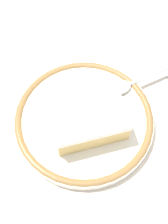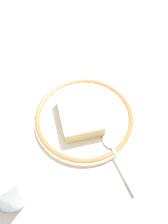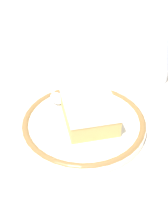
{
  "view_description": "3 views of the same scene",
  "coord_description": "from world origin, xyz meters",
  "px_view_note": "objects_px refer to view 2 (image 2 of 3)",
  "views": [
    {
      "loc": [
        0.16,
        -0.08,
        0.44
      ],
      "look_at": [
        -0.04,
        0.01,
        0.04
      ],
      "focal_mm": 52.42,
      "sensor_mm": 36.0,
      "label": 1
    },
    {
      "loc": [
        0.07,
        0.29,
        0.5
      ],
      "look_at": [
        -0.04,
        0.01,
        0.04
      ],
      "focal_mm": 44.45,
      "sensor_mm": 36.0,
      "label": 2
    },
    {
      "loc": [
        -0.18,
        -0.37,
        0.37
      ],
      "look_at": [
        -0.04,
        0.01,
        0.04
      ],
      "focal_mm": 52.82,
      "sensor_mm": 36.0,
      "label": 3
    }
  ],
  "objects_px": {
    "plate": "(84,119)",
    "cake_slice": "(80,113)",
    "spoon": "(113,148)",
    "cup": "(6,185)"
  },
  "relations": [
    {
      "from": "plate",
      "to": "cake_slice",
      "type": "bearing_deg",
      "value": 4.52
    },
    {
      "from": "spoon",
      "to": "cup",
      "type": "height_order",
      "value": "cup"
    },
    {
      "from": "cake_slice",
      "to": "spoon",
      "type": "height_order",
      "value": "cake_slice"
    },
    {
      "from": "spoon",
      "to": "cup",
      "type": "bearing_deg",
      "value": 2.3
    },
    {
      "from": "spoon",
      "to": "cup",
      "type": "distance_m",
      "value": 0.2
    },
    {
      "from": "plate",
      "to": "cake_slice",
      "type": "distance_m",
      "value": 0.03
    },
    {
      "from": "plate",
      "to": "cup",
      "type": "relative_size",
      "value": 1.98
    },
    {
      "from": "spoon",
      "to": "cup",
      "type": "xyz_separation_m",
      "value": [
        0.2,
        0.01,
        0.03
      ]
    },
    {
      "from": "cake_slice",
      "to": "spoon",
      "type": "bearing_deg",
      "value": 112.13
    },
    {
      "from": "plate",
      "to": "cup",
      "type": "xyz_separation_m",
      "value": [
        0.17,
        0.09,
        0.04
      ]
    }
  ]
}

